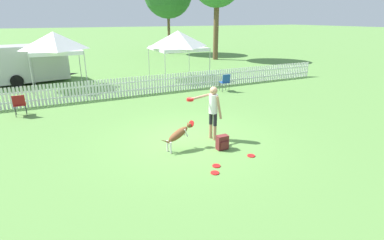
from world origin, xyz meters
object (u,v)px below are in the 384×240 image
at_px(frisbee_midfield, 251,156).
at_px(leaping_dog, 179,134).
at_px(frisbee_near_dog, 216,166).
at_px(canopy_tent_secondary, 178,40).
at_px(canopy_tent_main, 54,43).
at_px(frisbee_near_handler, 215,173).
at_px(folding_chair_center, 19,103).
at_px(equipment_trailer, 23,63).
at_px(backpack_on_grass, 222,142).
at_px(folding_chair_blue_left, 225,81).
at_px(handler_person, 212,107).

bearing_deg(frisbee_midfield, leaping_dog, 141.04).
height_order(frisbee_near_dog, canopy_tent_secondary, canopy_tent_secondary).
xyz_separation_m(frisbee_near_dog, canopy_tent_main, (-3.05, 11.89, 2.43)).
bearing_deg(canopy_tent_main, canopy_tent_secondary, -3.80).
distance_m(leaping_dog, frisbee_near_handler, 1.81).
bearing_deg(folding_chair_center, canopy_tent_main, -111.41).
bearing_deg(equipment_trailer, frisbee_near_dog, -81.32).
xyz_separation_m(backpack_on_grass, equipment_trailer, (-5.53, 13.40, 0.95)).
height_order(frisbee_near_handler, folding_chair_center, folding_chair_center).
relative_size(leaping_dog, frisbee_near_dog, 5.45).
bearing_deg(backpack_on_grass, folding_chair_blue_left, 57.23).
relative_size(backpack_on_grass, folding_chair_blue_left, 0.47).
height_order(leaping_dog, folding_chair_center, folding_chair_center).
relative_size(backpack_on_grass, canopy_tent_secondary, 0.15).
height_order(folding_chair_blue_left, equipment_trailer, equipment_trailer).
xyz_separation_m(leaping_dog, folding_chair_center, (-4.35, 5.70, 0.03)).
bearing_deg(folding_chair_blue_left, canopy_tent_main, -27.16).
height_order(frisbee_near_dog, frisbee_midfield, same).
height_order(frisbee_near_handler, canopy_tent_main, canopy_tent_main).
relative_size(backpack_on_grass, equipment_trailer, 0.08).
bearing_deg(frisbee_near_handler, backpack_on_grass, 51.39).
bearing_deg(backpack_on_grass, equipment_trailer, 112.43).
xyz_separation_m(frisbee_near_handler, equipment_trailer, (-4.60, 14.57, 1.15)).
xyz_separation_m(backpack_on_grass, folding_chair_blue_left, (4.01, 6.23, 0.34)).
height_order(leaping_dog, canopy_tent_secondary, canopy_tent_secondary).
relative_size(leaping_dog, canopy_tent_secondary, 0.40).
xyz_separation_m(backpack_on_grass, folding_chair_center, (-5.51, 6.25, 0.31)).
bearing_deg(folding_chair_center, backpack_on_grass, 130.09).
xyz_separation_m(frisbee_near_dog, canopy_tent_secondary, (3.93, 11.42, 2.36)).
distance_m(leaping_dog, frisbee_midfield, 2.16).
bearing_deg(leaping_dog, folding_chair_blue_left, 126.07).
distance_m(frisbee_near_handler, frisbee_near_dog, 0.38).
xyz_separation_m(handler_person, equipment_trailer, (-5.63, 12.58, 0.08)).
bearing_deg(canopy_tent_secondary, frisbee_near_handler, -109.51).
relative_size(folding_chair_center, canopy_tent_main, 0.29).
relative_size(frisbee_midfield, backpack_on_grass, 0.50).
bearing_deg(backpack_on_grass, folding_chair_center, 131.37).
relative_size(handler_person, canopy_tent_main, 0.57).
distance_m(frisbee_near_dog, equipment_trailer, 15.10).
height_order(handler_person, frisbee_near_handler, handler_person).
distance_m(folding_chair_center, equipment_trailer, 7.17).
relative_size(backpack_on_grass, canopy_tent_main, 0.14).
relative_size(leaping_dog, folding_chair_blue_left, 1.27).
xyz_separation_m(handler_person, folding_chair_blue_left, (3.91, 5.41, -0.53)).
bearing_deg(backpack_on_grass, canopy_tent_secondary, 73.04).
bearing_deg(frisbee_near_handler, leaping_dog, 97.29).
height_order(frisbee_midfield, folding_chair_center, folding_chair_center).
height_order(handler_person, canopy_tent_main, canopy_tent_main).
xyz_separation_m(frisbee_near_handler, canopy_tent_main, (-2.82, 12.19, 2.43)).
xyz_separation_m(frisbee_near_dog, equipment_trailer, (-4.82, 14.26, 1.15)).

